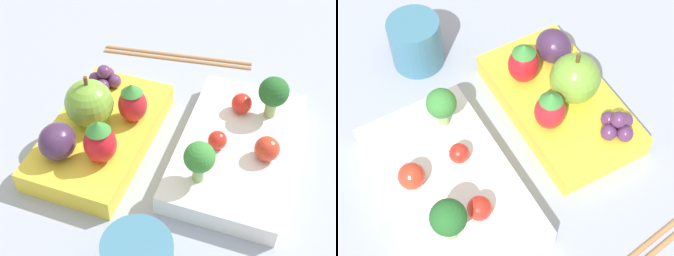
# 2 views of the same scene
# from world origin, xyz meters

# --- Properties ---
(ground_plane) EXTENTS (4.00, 4.00, 0.00)m
(ground_plane) POSITION_xyz_m (0.00, 0.00, 0.00)
(ground_plane) COLOR #939EB2
(bento_box_savoury) EXTENTS (0.22, 0.15, 0.02)m
(bento_box_savoury) POSITION_xyz_m (0.00, 0.08, 0.01)
(bento_box_savoury) COLOR white
(bento_box_savoury) RESTS_ON ground_plane
(bento_box_fruit) EXTENTS (0.21, 0.14, 0.03)m
(bento_box_fruit) POSITION_xyz_m (0.01, -0.07, 0.01)
(bento_box_fruit) COLOR yellow
(bento_box_fruit) RESTS_ON ground_plane
(broccoli_floret_0) EXTENTS (0.03, 0.03, 0.05)m
(broccoli_floret_0) POSITION_xyz_m (0.06, 0.04, 0.06)
(broccoli_floret_0) COLOR #93B770
(broccoli_floret_0) RESTS_ON bento_box_savoury
(broccoli_floret_1) EXTENTS (0.03, 0.03, 0.05)m
(broccoli_floret_1) POSITION_xyz_m (-0.05, 0.11, 0.06)
(broccoli_floret_1) COLOR #93B770
(broccoli_floret_1) RESTS_ON bento_box_savoury
(cherry_tomato_0) EXTENTS (0.02, 0.02, 0.02)m
(cherry_tomato_0) POSITION_xyz_m (-0.05, 0.08, 0.04)
(cherry_tomato_0) COLOR red
(cherry_tomato_0) RESTS_ON bento_box_savoury
(cherry_tomato_1) EXTENTS (0.02, 0.02, 0.02)m
(cherry_tomato_1) POSITION_xyz_m (0.01, 0.06, 0.03)
(cherry_tomato_1) COLOR red
(cherry_tomato_1) RESTS_ON bento_box_savoury
(cherry_tomato_2) EXTENTS (0.03, 0.03, 0.03)m
(cherry_tomato_2) POSITION_xyz_m (0.02, 0.11, 0.04)
(cherry_tomato_2) COLOR red
(cherry_tomato_2) RESTS_ON bento_box_savoury
(apple) EXTENTS (0.05, 0.05, 0.06)m
(apple) POSITION_xyz_m (0.00, -0.09, 0.05)
(apple) COLOR #70A838
(apple) RESTS_ON bento_box_fruit
(strawberry_0) EXTENTS (0.03, 0.03, 0.05)m
(strawberry_0) POSITION_xyz_m (-0.01, -0.04, 0.05)
(strawberry_0) COLOR red
(strawberry_0) RESTS_ON bento_box_fruit
(strawberry_1) EXTENTS (0.03, 0.03, 0.05)m
(strawberry_1) POSITION_xyz_m (0.05, -0.06, 0.05)
(strawberry_1) COLOR red
(strawberry_1) RESTS_ON bento_box_fruit
(plum) EXTENTS (0.04, 0.04, 0.04)m
(plum) POSITION_xyz_m (0.05, -0.10, 0.05)
(plum) COLOR #42284C
(plum) RESTS_ON bento_box_fruit
(grape_cluster) EXTENTS (0.04, 0.04, 0.03)m
(grape_cluster) POSITION_xyz_m (-0.06, -0.09, 0.04)
(grape_cluster) COLOR #562D5B
(grape_cluster) RESTS_ON bento_box_fruit
(drinking_cup) EXTENTS (0.06, 0.06, 0.06)m
(drinking_cup) POSITION_xyz_m (0.17, 0.01, 0.03)
(drinking_cup) COLOR teal
(drinking_cup) RESTS_ON ground_plane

